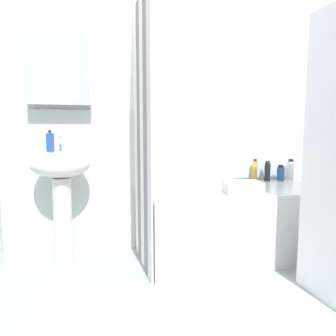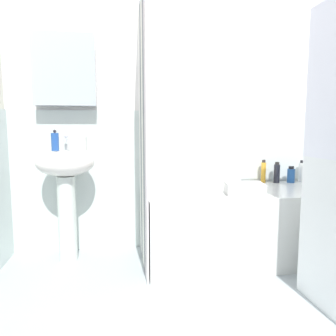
{
  "view_description": "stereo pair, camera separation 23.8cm",
  "coord_description": "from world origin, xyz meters",
  "px_view_note": "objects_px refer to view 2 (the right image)",
  "views": [
    {
      "loc": [
        -0.88,
        -1.5,
        1.05
      ],
      "look_at": [
        -0.29,
        0.79,
        0.76
      ],
      "focal_mm": 34.52,
      "sensor_mm": 36.0,
      "label": 1
    },
    {
      "loc": [
        -0.64,
        -1.55,
        1.05
      ],
      "look_at": [
        -0.29,
        0.79,
        0.76
      ],
      "focal_mm": 34.52,
      "sensor_mm": 36.0,
      "label": 2
    }
  ],
  "objects_px": {
    "towel_folded": "(244,189)",
    "shampoo_bottle": "(302,172)",
    "sink": "(66,181)",
    "bathtub": "(242,224)",
    "lotion_bottle": "(277,173)",
    "soap_dispenser": "(55,142)",
    "body_wash_bottle": "(291,175)",
    "toothbrush_cup": "(83,144)",
    "conditioner_bottle": "(263,172)"
  },
  "relations": [
    {
      "from": "lotion_bottle",
      "to": "towel_folded",
      "type": "relative_size",
      "value": 0.68
    },
    {
      "from": "sink",
      "to": "lotion_bottle",
      "type": "bearing_deg",
      "value": 3.53
    },
    {
      "from": "toothbrush_cup",
      "to": "soap_dispenser",
      "type": "bearing_deg",
      "value": -178.01
    },
    {
      "from": "conditioner_bottle",
      "to": "towel_folded",
      "type": "bearing_deg",
      "value": -127.79
    },
    {
      "from": "sink",
      "to": "bathtub",
      "type": "bearing_deg",
      "value": -6.7
    },
    {
      "from": "bathtub",
      "to": "soap_dispenser",
      "type": "bearing_deg",
      "value": 174.0
    },
    {
      "from": "sink",
      "to": "soap_dispenser",
      "type": "xyz_separation_m",
      "value": [
        -0.07,
        -0.01,
        0.31
      ]
    },
    {
      "from": "bathtub",
      "to": "lotion_bottle",
      "type": "height_order",
      "value": "lotion_bottle"
    },
    {
      "from": "soap_dispenser",
      "to": "shampoo_bottle",
      "type": "distance_m",
      "value": 2.16
    },
    {
      "from": "bathtub",
      "to": "lotion_bottle",
      "type": "bearing_deg",
      "value": 33.04
    },
    {
      "from": "sink",
      "to": "conditioner_bottle",
      "type": "bearing_deg",
      "value": 4.68
    },
    {
      "from": "bathtub",
      "to": "lotion_bottle",
      "type": "xyz_separation_m",
      "value": [
        0.42,
        0.28,
        0.37
      ]
    },
    {
      "from": "towel_folded",
      "to": "soap_dispenser",
      "type": "bearing_deg",
      "value": 166.67
    },
    {
      "from": "lotion_bottle",
      "to": "shampoo_bottle",
      "type": "bearing_deg",
      "value": 3.58
    },
    {
      "from": "lotion_bottle",
      "to": "conditioner_bottle",
      "type": "height_order",
      "value": "conditioner_bottle"
    },
    {
      "from": "sink",
      "to": "bathtub",
      "type": "xyz_separation_m",
      "value": [
        1.39,
        -0.16,
        -0.36
      ]
    },
    {
      "from": "bathtub",
      "to": "towel_folded",
      "type": "height_order",
      "value": "towel_folded"
    },
    {
      "from": "bathtub",
      "to": "towel_folded",
      "type": "relative_size",
      "value": 5.72
    },
    {
      "from": "toothbrush_cup",
      "to": "shampoo_bottle",
      "type": "distance_m",
      "value": 1.96
    },
    {
      "from": "soap_dispenser",
      "to": "lotion_bottle",
      "type": "relative_size",
      "value": 0.86
    },
    {
      "from": "shampoo_bottle",
      "to": "bathtub",
      "type": "bearing_deg",
      "value": -156.83
    },
    {
      "from": "toothbrush_cup",
      "to": "lotion_bottle",
      "type": "height_order",
      "value": "toothbrush_cup"
    },
    {
      "from": "sink",
      "to": "bathtub",
      "type": "distance_m",
      "value": 1.45
    },
    {
      "from": "bathtub",
      "to": "shampoo_bottle",
      "type": "distance_m",
      "value": 0.83
    },
    {
      "from": "toothbrush_cup",
      "to": "lotion_bottle",
      "type": "xyz_separation_m",
      "value": [
        1.68,
        0.12,
        -0.28
      ]
    },
    {
      "from": "shampoo_bottle",
      "to": "body_wash_bottle",
      "type": "xyz_separation_m",
      "value": [
        -0.13,
        -0.03,
        -0.02
      ]
    },
    {
      "from": "shampoo_bottle",
      "to": "towel_folded",
      "type": "xyz_separation_m",
      "value": [
        -0.74,
        -0.47,
        -0.05
      ]
    },
    {
      "from": "soap_dispenser",
      "to": "conditioner_bottle",
      "type": "distance_m",
      "value": 1.79
    },
    {
      "from": "shampoo_bottle",
      "to": "body_wash_bottle",
      "type": "distance_m",
      "value": 0.13
    },
    {
      "from": "bathtub",
      "to": "towel_folded",
      "type": "bearing_deg",
      "value": -109.63
    },
    {
      "from": "soap_dispenser",
      "to": "toothbrush_cup",
      "type": "relative_size",
      "value": 1.52
    },
    {
      "from": "towel_folded",
      "to": "shampoo_bottle",
      "type": "bearing_deg",
      "value": 32.19
    },
    {
      "from": "shampoo_bottle",
      "to": "conditioner_bottle",
      "type": "relative_size",
      "value": 0.96
    },
    {
      "from": "sink",
      "to": "lotion_bottle",
      "type": "distance_m",
      "value": 1.82
    },
    {
      "from": "shampoo_bottle",
      "to": "sink",
      "type": "bearing_deg",
      "value": -176.47
    },
    {
      "from": "bathtub",
      "to": "towel_folded",
      "type": "xyz_separation_m",
      "value": [
        -0.06,
        -0.18,
        0.32
      ]
    },
    {
      "from": "bathtub",
      "to": "body_wash_bottle",
      "type": "distance_m",
      "value": 0.71
    },
    {
      "from": "toothbrush_cup",
      "to": "conditioner_bottle",
      "type": "relative_size",
      "value": 0.51
    },
    {
      "from": "toothbrush_cup",
      "to": "bathtub",
      "type": "distance_m",
      "value": 1.42
    },
    {
      "from": "bathtub",
      "to": "shampoo_bottle",
      "type": "height_order",
      "value": "shampoo_bottle"
    },
    {
      "from": "soap_dispenser",
      "to": "sink",
      "type": "bearing_deg",
      "value": 8.92
    },
    {
      "from": "toothbrush_cup",
      "to": "body_wash_bottle",
      "type": "bearing_deg",
      "value": 3.24
    },
    {
      "from": "soap_dispenser",
      "to": "bathtub",
      "type": "xyz_separation_m",
      "value": [
        1.46,
        -0.15,
        -0.67
      ]
    },
    {
      "from": "toothbrush_cup",
      "to": "lotion_bottle",
      "type": "bearing_deg",
      "value": 3.93
    },
    {
      "from": "shampoo_bottle",
      "to": "body_wash_bottle",
      "type": "height_order",
      "value": "shampoo_bottle"
    },
    {
      "from": "shampoo_bottle",
      "to": "conditioner_bottle",
      "type": "bearing_deg",
      "value": 178.28
    },
    {
      "from": "toothbrush_cup",
      "to": "towel_folded",
      "type": "bearing_deg",
      "value": -15.83
    },
    {
      "from": "lotion_bottle",
      "to": "conditioner_bottle",
      "type": "relative_size",
      "value": 0.91
    },
    {
      "from": "soap_dispenser",
      "to": "body_wash_bottle",
      "type": "height_order",
      "value": "soap_dispenser"
    },
    {
      "from": "lotion_bottle",
      "to": "conditioner_bottle",
      "type": "distance_m",
      "value": 0.12
    }
  ]
}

